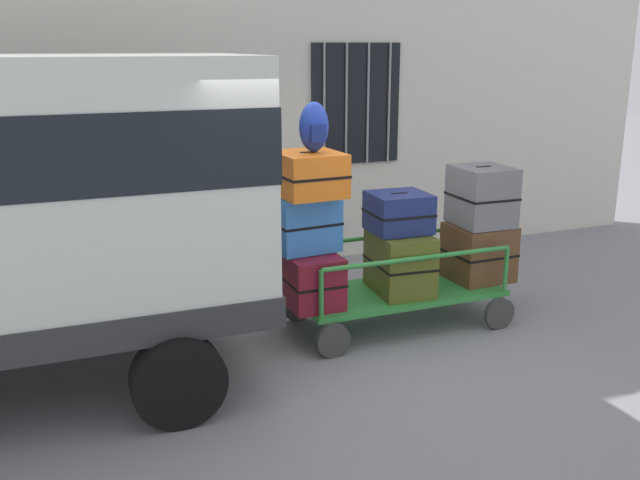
# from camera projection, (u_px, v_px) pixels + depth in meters

# --- Properties ---
(ground_plane) EXTENTS (40.00, 40.00, 0.00)m
(ground_plane) POSITION_uv_depth(u_px,v_px,m) (319.00, 343.00, 6.70)
(ground_plane) COLOR gray
(building_wall) EXTENTS (12.00, 0.38, 5.00)m
(building_wall) POSITION_uv_depth(u_px,v_px,m) (237.00, 64.00, 8.43)
(building_wall) COLOR silver
(building_wall) RESTS_ON ground
(luggage_cart) EXTENTS (2.11, 1.00, 0.37)m
(luggage_cart) POSITION_uv_depth(u_px,v_px,m) (397.00, 296.00, 7.05)
(luggage_cart) COLOR #2D8438
(luggage_cart) RESTS_ON ground
(cart_railing) EXTENTS (2.01, 0.87, 0.47)m
(cart_railing) POSITION_uv_depth(u_px,v_px,m) (398.00, 254.00, 6.94)
(cart_railing) COLOR #2D8438
(cart_railing) RESTS_ON luggage_cart
(suitcase_left_bottom) EXTENTS (0.49, 0.76, 0.49)m
(suitcase_left_bottom) POSITION_uv_depth(u_px,v_px,m) (309.00, 277.00, 6.64)
(suitcase_left_bottom) COLOR maroon
(suitcase_left_bottom) RESTS_ON luggage_cart
(suitcase_left_middle) EXTENTS (0.62, 0.38, 0.54)m
(suitcase_left_middle) POSITION_uv_depth(u_px,v_px,m) (308.00, 224.00, 6.52)
(suitcase_left_middle) COLOR #3372C6
(suitcase_left_middle) RESTS_ON suitcase_left_bottom
(suitcase_left_top) EXTENTS (0.60, 0.65, 0.40)m
(suitcase_left_top) POSITION_uv_depth(u_px,v_px,m) (309.00, 174.00, 6.37)
(suitcase_left_top) COLOR orange
(suitcase_left_top) RESTS_ON suitcase_left_middle
(suitcase_midleft_bottom) EXTENTS (0.57, 0.74, 0.60)m
(suitcase_midleft_bottom) POSITION_uv_depth(u_px,v_px,m) (400.00, 262.00, 6.92)
(suitcase_midleft_bottom) COLOR #4C5119
(suitcase_midleft_bottom) RESTS_ON luggage_cart
(suitcase_midleft_middle) EXTENTS (0.58, 0.55, 0.38)m
(suitcase_midleft_middle) POSITION_uv_depth(u_px,v_px,m) (399.00, 212.00, 6.84)
(suitcase_midleft_middle) COLOR navy
(suitcase_midleft_middle) RESTS_ON suitcase_midleft_bottom
(suitcase_center_bottom) EXTENTS (0.62, 0.59, 0.58)m
(suitcase_center_bottom) POSITION_uv_depth(u_px,v_px,m) (479.00, 252.00, 7.30)
(suitcase_center_bottom) COLOR brown
(suitcase_center_bottom) RESTS_ON luggage_cart
(suitcase_center_middle) EXTENTS (0.55, 0.61, 0.60)m
(suitcase_center_middle) POSITION_uv_depth(u_px,v_px,m) (482.00, 196.00, 7.15)
(suitcase_center_middle) COLOR slate
(suitcase_center_middle) RESTS_ON suitcase_center_bottom
(backpack) EXTENTS (0.27, 0.22, 0.44)m
(backpack) POSITION_uv_depth(u_px,v_px,m) (314.00, 127.00, 6.24)
(backpack) COLOR navy
(backpack) RESTS_ON suitcase_left_top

